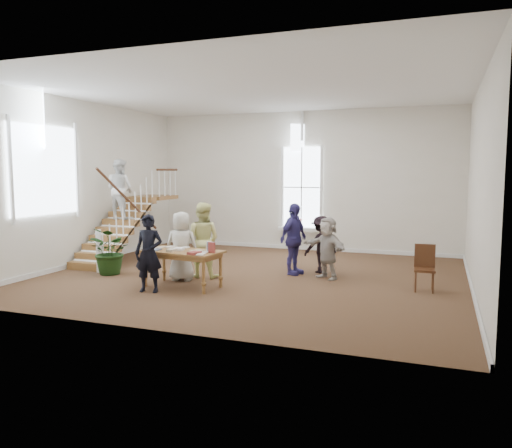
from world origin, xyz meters
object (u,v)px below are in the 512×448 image
at_px(police_officer, 149,253).
at_px(floor_plant, 111,251).
at_px(elderly_woman, 182,246).
at_px(person_yellow, 202,240).
at_px(woman_cluster_a, 294,239).
at_px(woman_cluster_c, 327,248).
at_px(side_chair, 425,265).
at_px(library_table, 182,254).
at_px(woman_cluster_b, 321,244).

bearing_deg(police_officer, floor_plant, 136.76).
distance_m(elderly_woman, person_yellow, 0.59).
height_order(police_officer, elderly_woman, police_officer).
xyz_separation_m(police_officer, elderly_woman, (0.10, 1.25, -0.02)).
bearing_deg(woman_cluster_a, floor_plant, 127.87).
distance_m(police_officer, person_yellow, 1.80).
height_order(elderly_woman, woman_cluster_c, elderly_woman).
xyz_separation_m(woman_cluster_c, side_chair, (2.23, -0.44, -0.19)).
bearing_deg(side_chair, person_yellow, -178.18).
bearing_deg(woman_cluster_c, person_yellow, -126.69).
distance_m(woman_cluster_c, side_chair, 2.28).
bearing_deg(person_yellow, library_table, 89.21).
relative_size(woman_cluster_b, floor_plant, 1.22).
xyz_separation_m(police_officer, woman_cluster_b, (2.99, 3.29, -0.11)).
bearing_deg(police_officer, side_chair, 11.66).
relative_size(library_table, woman_cluster_b, 1.28).
bearing_deg(library_table, police_officer, -118.35).
height_order(police_officer, woman_cluster_a, woman_cluster_a).
bearing_deg(woman_cluster_c, police_officer, -105.03).
bearing_deg(side_chair, police_officer, -161.46).
relative_size(library_table, elderly_woman, 1.13).
distance_m(floor_plant, side_chair, 7.46).
xyz_separation_m(elderly_woman, woman_cluster_a, (2.29, 1.59, 0.08)).
bearing_deg(elderly_woman, person_yellow, -131.84).
bearing_deg(side_chair, woman_cluster_a, 165.26).
xyz_separation_m(woman_cluster_a, woman_cluster_b, (0.60, 0.45, -0.17)).
xyz_separation_m(police_officer, woman_cluster_c, (3.29, 2.64, -0.09)).
relative_size(person_yellow, woman_cluster_c, 1.22).
bearing_deg(elderly_woman, side_chair, 178.99).
relative_size(woman_cluster_a, woman_cluster_b, 1.23).
bearing_deg(floor_plant, police_officer, -33.23).
height_order(elderly_woman, woman_cluster_a, woman_cluster_a).
height_order(library_table, floor_plant, floor_plant).
bearing_deg(woman_cluster_b, police_officer, 1.34).
bearing_deg(floor_plant, elderly_woman, 0.63).
xyz_separation_m(elderly_woman, floor_plant, (-1.98, -0.02, -0.23)).
relative_size(police_officer, side_chair, 1.67).
bearing_deg(woman_cluster_c, woman_cluster_a, -156.29).
bearing_deg(woman_cluster_b, woman_cluster_a, -9.52).
bearing_deg(person_yellow, elderly_woman, 55.53).
bearing_deg(library_table, side_chair, 23.91).
relative_size(library_table, woman_cluster_c, 1.24).
bearing_deg(floor_plant, person_yellow, 12.91).
relative_size(woman_cluster_c, floor_plant, 1.27).
distance_m(library_table, woman_cluster_a, 2.93).
distance_m(library_table, side_chair, 5.30).
relative_size(woman_cluster_a, floor_plant, 1.51).
height_order(floor_plant, side_chair, floor_plant).
relative_size(elderly_woman, side_chair, 1.63).
relative_size(person_yellow, woman_cluster_b, 1.26).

